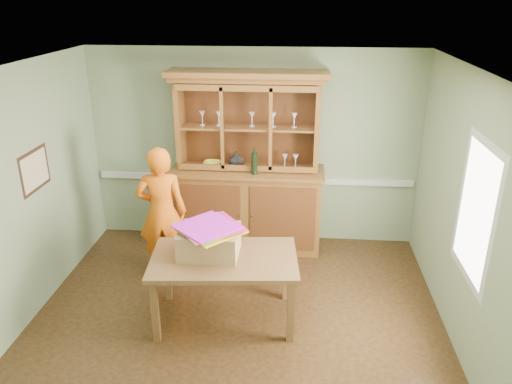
# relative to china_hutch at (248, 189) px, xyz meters

# --- Properties ---
(floor) EXTENTS (4.50, 4.50, 0.00)m
(floor) POSITION_rel_china_hutch_xyz_m (0.06, -1.72, -0.85)
(floor) COLOR #4E3519
(floor) RESTS_ON ground
(ceiling) EXTENTS (4.50, 4.50, 0.00)m
(ceiling) POSITION_rel_china_hutch_xyz_m (0.06, -1.72, 1.85)
(ceiling) COLOR white
(ceiling) RESTS_ON wall_back
(wall_back) EXTENTS (4.50, 0.00, 4.50)m
(wall_back) POSITION_rel_china_hutch_xyz_m (0.06, 0.28, 0.50)
(wall_back) COLOR gray
(wall_back) RESTS_ON floor
(wall_left) EXTENTS (0.00, 4.00, 4.00)m
(wall_left) POSITION_rel_china_hutch_xyz_m (-2.19, -1.72, 0.50)
(wall_left) COLOR gray
(wall_left) RESTS_ON floor
(wall_right) EXTENTS (0.00, 4.00, 4.00)m
(wall_right) POSITION_rel_china_hutch_xyz_m (2.31, -1.72, 0.50)
(wall_right) COLOR gray
(wall_right) RESTS_ON floor
(wall_front) EXTENTS (4.50, 0.00, 4.50)m
(wall_front) POSITION_rel_china_hutch_xyz_m (0.06, -3.72, 0.50)
(wall_front) COLOR gray
(wall_front) RESTS_ON floor
(chair_rail) EXTENTS (4.41, 0.05, 0.08)m
(chair_rail) POSITION_rel_china_hutch_xyz_m (0.06, 0.25, 0.05)
(chair_rail) COLOR silver
(chair_rail) RESTS_ON wall_back
(framed_map) EXTENTS (0.03, 0.60, 0.46)m
(framed_map) POSITION_rel_china_hutch_xyz_m (-2.17, -1.42, 0.70)
(framed_map) COLOR #382016
(framed_map) RESTS_ON wall_left
(window_panel) EXTENTS (0.03, 0.96, 1.36)m
(window_panel) POSITION_rel_china_hutch_xyz_m (2.29, -2.02, 0.65)
(window_panel) COLOR silver
(window_panel) RESTS_ON wall_right
(china_hutch) EXTENTS (2.07, 0.68, 2.43)m
(china_hutch) POSITION_rel_china_hutch_xyz_m (0.00, 0.00, 0.00)
(china_hutch) COLOR brown
(china_hutch) RESTS_ON floor
(dining_table) EXTENTS (1.61, 1.05, 0.77)m
(dining_table) POSITION_rel_china_hutch_xyz_m (-0.07, -1.76, -0.17)
(dining_table) COLOR brown
(dining_table) RESTS_ON floor
(cardboard_box) EXTENTS (0.62, 0.50, 0.29)m
(cardboard_box) POSITION_rel_china_hutch_xyz_m (-0.23, -1.70, 0.06)
(cardboard_box) COLOR tan
(cardboard_box) RESTS_ON dining_table
(kite_stack) EXTENTS (0.78, 0.78, 0.06)m
(kite_stack) POSITION_rel_china_hutch_xyz_m (-0.22, -1.72, 0.24)
(kite_stack) COLOR orange
(kite_stack) RESTS_ON cardboard_box
(person) EXTENTS (0.66, 0.48, 1.67)m
(person) POSITION_rel_china_hutch_xyz_m (-0.97, -0.85, -0.01)
(person) COLOR orange
(person) RESTS_ON floor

